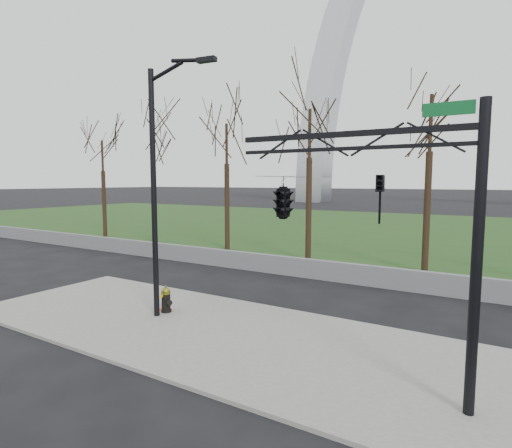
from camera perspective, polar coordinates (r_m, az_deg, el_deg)
The scene contains 11 objects.
ground at distance 12.51m, azimuth -4.11°, elevation -15.25°, with size 500.00×500.00×0.00m, color black.
sidewalk at distance 12.49m, azimuth -4.11°, elevation -15.03°, with size 18.00×6.00×0.10m, color slate.
grass_strip at distance 40.30m, azimuth 21.57°, elevation -0.88°, with size 120.00×40.00×0.06m, color #1C4017.
guardrail at distance 19.19m, azimuth 10.01°, elevation -6.40°, with size 60.00×0.30×0.90m, color #59595B.
gateway_arch at distance 89.24m, azimuth 27.94°, elevation 23.54°, with size 66.00×6.00×65.00m, color #B1B4B8, non-canonical shape.
tree_row at distance 23.45m, azimuth 7.82°, elevation 6.10°, with size 40.76×4.00×9.22m.
fire_hydrant at distance 14.48m, azimuth -12.35°, elevation -10.26°, with size 0.56×0.38×0.90m.
traffic_cone at distance 14.72m, azimuth -12.46°, elevation -10.36°, with size 0.42×0.42×0.65m.
street_light at distance 13.47m, azimuth -13.27°, elevation 6.53°, with size 2.38×0.52×8.21m.
traffic_signal_mast at distance 9.19m, azimuth 8.04°, elevation 3.57°, with size 5.10×2.49×6.00m.
caution_tape at distance 14.40m, azimuth -12.81°, elevation -10.13°, with size 0.17×0.58×0.45m.
Camera 1 is at (6.82, -9.47, 4.52)m, focal length 28.85 mm.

